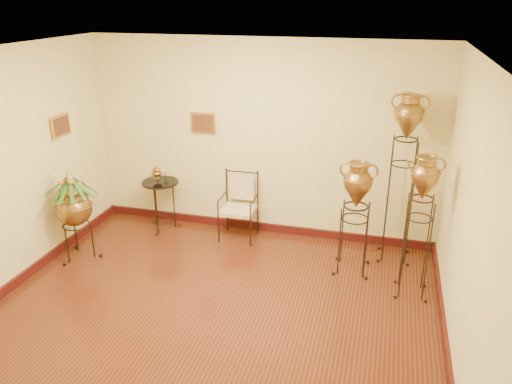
% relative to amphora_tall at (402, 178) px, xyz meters
% --- Properties ---
extents(ground, '(5.00, 5.00, 0.00)m').
position_rel_amphora_tall_xyz_m(ground, '(-1.94, -2.15, -1.14)').
color(ground, '#552414').
rests_on(ground, ground).
extents(room_shell, '(5.02, 5.02, 2.81)m').
position_rel_amphora_tall_xyz_m(room_shell, '(-1.95, -2.14, 0.59)').
color(room_shell, beige).
rests_on(room_shell, ground).
extents(amphora_tall, '(0.58, 0.58, 2.23)m').
position_rel_amphora_tall_xyz_m(amphora_tall, '(0.00, 0.00, 0.00)').
color(amphora_tall, black).
rests_on(amphora_tall, ground).
extents(amphora_mid, '(0.41, 0.41, 1.73)m').
position_rel_amphora_tall_xyz_m(amphora_mid, '(0.21, -0.83, -0.27)').
color(amphora_mid, black).
rests_on(amphora_mid, ground).
extents(amphora_short, '(0.54, 0.54, 1.48)m').
position_rel_amphora_tall_xyz_m(amphora_short, '(-0.52, -0.47, -0.40)').
color(amphora_short, black).
rests_on(amphora_short, ground).
extents(planter_urn, '(0.92, 0.92, 1.37)m').
position_rel_amphora_tall_xyz_m(planter_urn, '(-4.09, -1.10, -0.37)').
color(planter_urn, black).
rests_on(planter_urn, ground).
extents(armchair, '(0.55, 0.52, 0.96)m').
position_rel_amphora_tall_xyz_m(armchair, '(-2.18, 0.00, -0.66)').
color(armchair, black).
rests_on(armchair, ground).
extents(side_table, '(0.60, 0.60, 0.96)m').
position_rel_amphora_tall_xyz_m(side_table, '(-3.38, 0.00, -0.74)').
color(side_table, black).
rests_on(side_table, ground).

